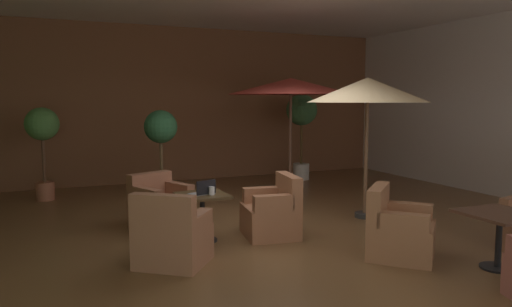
% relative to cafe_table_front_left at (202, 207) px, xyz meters
% --- Properties ---
extents(ground_plane, '(10.66, 10.10, 0.02)m').
position_rel_cafe_table_front_left_xyz_m(ground_plane, '(1.05, 0.09, -0.49)').
color(ground_plane, brown).
extents(wall_back_brick, '(10.66, 0.08, 3.61)m').
position_rel_cafe_table_front_left_xyz_m(wall_back_brick, '(1.05, 5.10, 1.33)').
color(wall_back_brick, brown).
rests_on(wall_back_brick, ground_plane).
extents(cafe_table_front_left, '(0.66, 0.66, 0.65)m').
position_rel_cafe_table_front_left_xyz_m(cafe_table_front_left, '(0.00, 0.00, 0.00)').
color(cafe_table_front_left, black).
rests_on(cafe_table_front_left, ground_plane).
extents(armchair_front_left_north, '(1.03, 1.03, 0.88)m').
position_rel_cafe_table_front_left_xyz_m(armchair_front_left_north, '(-0.61, -0.79, -0.16)').
color(armchair_front_left_north, '#9F6649').
rests_on(armchair_front_left_north, ground_plane).
extents(armchair_front_left_east, '(0.82, 0.86, 0.87)m').
position_rel_cafe_table_front_left_xyz_m(armchair_front_left_east, '(0.98, -0.15, -0.15)').
color(armchair_front_left_east, '#9F6343').
rests_on(armchair_front_left_east, ground_plane).
extents(armchair_front_left_south, '(0.95, 0.99, 0.81)m').
position_rel_cafe_table_front_left_xyz_m(armchair_front_left_south, '(-0.37, 0.92, -0.17)').
color(armchair_front_left_south, '#945A40').
rests_on(armchair_front_left_south, ground_plane).
extents(cafe_table_front_right, '(0.77, 0.77, 0.65)m').
position_rel_cafe_table_front_left_xyz_m(cafe_table_front_right, '(2.76, -2.39, 0.04)').
color(cafe_table_front_right, black).
rests_on(cafe_table_front_right, ground_plane).
extents(armchair_front_right_south, '(1.08, 1.08, 0.86)m').
position_rel_cafe_table_front_left_xyz_m(armchair_front_right_south, '(2.00, -1.59, -0.16)').
color(armchair_front_right_south, '#9C6542').
rests_on(armchair_front_right_south, ground_plane).
extents(patio_umbrella_tall_red, '(2.59, 2.59, 2.36)m').
position_rel_cafe_table_front_left_xyz_m(patio_umbrella_tall_red, '(2.71, 2.62, 1.70)').
color(patio_umbrella_tall_red, '#2D2D2D').
rests_on(patio_umbrella_tall_red, ground_plane).
extents(patio_umbrella_center_beige, '(1.93, 1.93, 2.28)m').
position_rel_cafe_table_front_left_xyz_m(patio_umbrella_center_beige, '(2.84, 0.23, 1.58)').
color(patio_umbrella_center_beige, '#2D2D2D').
rests_on(patio_umbrella_center_beige, ground_plane).
extents(potted_tree_left_corner, '(0.62, 0.62, 1.73)m').
position_rel_cafe_table_front_left_xyz_m(potted_tree_left_corner, '(0.07, 2.80, 0.70)').
color(potted_tree_left_corner, '#3F3130').
rests_on(potted_tree_left_corner, ground_plane).
extents(potted_tree_mid_left, '(0.63, 0.63, 1.78)m').
position_rel_cafe_table_front_left_xyz_m(potted_tree_mid_left, '(-1.96, 3.82, 0.80)').
color(potted_tree_mid_left, '#AF6347').
rests_on(potted_tree_mid_left, ground_plane).
extents(potted_tree_mid_right, '(0.74, 0.74, 2.05)m').
position_rel_cafe_table_front_left_xyz_m(potted_tree_mid_right, '(3.73, 4.00, 1.01)').
color(potted_tree_mid_right, silver).
rests_on(potted_tree_mid_right, ground_plane).
extents(iced_drink_cup, '(0.08, 0.08, 0.11)m').
position_rel_cafe_table_front_left_xyz_m(iced_drink_cup, '(0.10, -0.10, 0.23)').
color(iced_drink_cup, silver).
rests_on(iced_drink_cup, cafe_table_front_left).
extents(open_laptop, '(0.37, 0.31, 0.20)m').
position_rel_cafe_table_front_left_xyz_m(open_laptop, '(0.01, -0.03, 0.22)').
color(open_laptop, '#9EA0A5').
rests_on(open_laptop, cafe_table_front_left).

